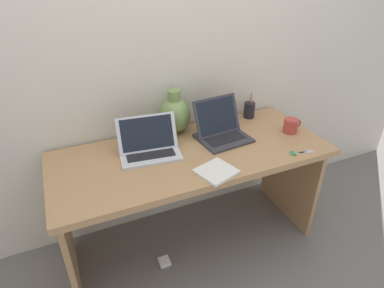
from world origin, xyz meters
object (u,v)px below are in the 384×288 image
coffee_mug (291,126)px  scissors (298,153)px  green_vase (175,115)px  power_brick (164,262)px  laptop_right (220,128)px  laptop_left (149,144)px  notebook_stack (216,172)px  pen_cup (249,110)px

coffee_mug → scissors: coffee_mug is taller
green_vase → scissors: green_vase is taller
green_vase → coffee_mug: green_vase is taller
coffee_mug → power_brick: size_ratio=1.81×
laptop_right → laptop_left: bearing=-179.1°
notebook_stack → scissors: bearing=-1.7°
notebook_stack → coffee_mug: coffee_mug is taller
green_vase → notebook_stack: size_ratio=1.49×
green_vase → coffee_mug: size_ratio=2.21×
coffee_mug → power_brick: coffee_mug is taller
laptop_left → scissors: 0.86m
notebook_stack → laptop_right: bearing=59.5°
laptop_left → notebook_stack: 0.43m
laptop_left → coffee_mug: size_ratio=2.85×
coffee_mug → power_brick: 1.20m
laptop_left → coffee_mug: 0.92m
laptop_left → power_brick: (-0.01, -0.19, -0.77)m
coffee_mug → scissors: (-0.12, -0.23, -0.04)m
laptop_right → scissors: (0.32, -0.36, -0.06)m
laptop_left → laptop_right: (0.47, 0.01, 0.01)m
pen_cup → power_brick: (-0.79, -0.37, -0.77)m
coffee_mug → pen_cup: 0.32m
coffee_mug → green_vase: bearing=155.5°
green_vase → notebook_stack: bearing=-86.4°
coffee_mug → pen_cup: pen_cup is taller
laptop_right → notebook_stack: laptop_right is taller
scissors → notebook_stack: bearing=178.3°
pen_cup → power_brick: pen_cup is taller
coffee_mug → pen_cup: bearing=113.1°
power_brick → laptop_left: bearing=87.3°
laptop_left → green_vase: size_ratio=1.29×
laptop_right → pen_cup: laptop_right is taller
coffee_mug → laptop_left: bearing=172.6°
laptop_right → pen_cup: size_ratio=1.84×
laptop_left → scissors: bearing=-23.9°
laptop_right → power_brick: bearing=-157.1°
laptop_left → green_vase: green_vase is taller
green_vase → notebook_stack: 0.54m
laptop_left → power_brick: bearing=-92.7°
green_vase → power_brick: 0.95m
laptop_left → notebook_stack: size_ratio=1.93×
green_vase → power_brick: size_ratio=4.01×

